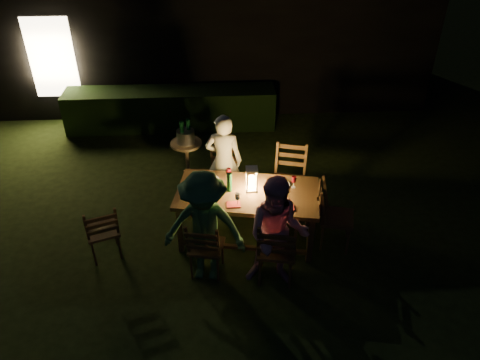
{
  "coord_description": "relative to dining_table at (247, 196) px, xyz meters",
  "views": [
    {
      "loc": [
        0.41,
        -5.03,
        4.5
      ],
      "look_at": [
        0.72,
        0.42,
        0.84
      ],
      "focal_mm": 35.0,
      "sensor_mm": 36.0,
      "label": 1
    }
  ],
  "objects": [
    {
      "name": "napkin_right",
      "position": [
        0.49,
        -0.39,
        0.09
      ],
      "size": [
        0.18,
        0.14,
        0.01
      ],
      "primitive_type": "cube",
      "color": "red",
      "rests_on": "dining_table"
    },
    {
      "name": "wineglass_e",
      "position": [
        -0.15,
        -0.28,
        0.17
      ],
      "size": [
        0.06,
        0.06,
        0.18
      ],
      "primitive_type": null,
      "color": "silver",
      "rests_on": "dining_table"
    },
    {
      "name": "chair_near_left",
      "position": [
        -0.58,
        -0.68,
        -0.44
      ],
      "size": [
        0.51,
        0.54,
        0.95
      ],
      "rotation": [
        0.0,
        0.0,
        -0.21
      ],
      "color": "#55321C",
      "rests_on": "ground"
    },
    {
      "name": "dining_table",
      "position": [
        0.0,
        0.0,
        0.0
      ],
      "size": [
        2.07,
        1.28,
        0.81
      ],
      "rotation": [
        0.0,
        0.0,
        -0.17
      ],
      "color": "#55321C",
      "rests_on": "ground"
    },
    {
      "name": "garden_envelope",
      "position": [
        -0.82,
        5.98,
        0.85
      ],
      "size": [
        40.0,
        40.0,
        3.2
      ],
      "color": "black",
      "rests_on": "ground"
    },
    {
      "name": "plate_near_left",
      "position": [
        -0.58,
        -0.12,
        0.09
      ],
      "size": [
        0.25,
        0.25,
        0.01
      ],
      "primitive_type": "cylinder",
      "color": "white",
      "rests_on": "dining_table"
    },
    {
      "name": "chair_spare",
      "position": [
        -1.97,
        -0.28,
        -0.44
      ],
      "size": [
        0.55,
        0.57,
        0.94
      ],
      "rotation": [
        0.0,
        0.0,
        0.35
      ],
      "color": "#55321C",
      "rests_on": "ground"
    },
    {
      "name": "ice_bucket",
      "position": [
        -0.91,
        1.61,
        0.09
      ],
      "size": [
        0.3,
        0.3,
        0.22
      ],
      "primitive_type": "cylinder",
      "color": "#A5A8AD",
      "rests_on": "side_table"
    },
    {
      "name": "chair_far_right",
      "position": [
        0.68,
        0.67,
        -0.4
      ],
      "size": [
        0.6,
        0.62,
        1.08
      ],
      "rotation": [
        0.0,
        0.0,
        2.88
      ],
      "color": "#55321C",
      "rests_on": "ground"
    },
    {
      "name": "bottle_bucket_a",
      "position": [
        -0.96,
        1.57,
        0.14
      ],
      "size": [
        0.07,
        0.07,
        0.32
      ],
      "primitive_type": "cylinder",
      "color": "#0F471E",
      "rests_on": "side_table"
    },
    {
      "name": "lantern",
      "position": [
        0.06,
        0.04,
        0.24
      ],
      "size": [
        0.16,
        0.16,
        0.35
      ],
      "color": "white",
      "rests_on": "dining_table"
    },
    {
      "name": "plate_far_left",
      "position": [
        -0.5,
        0.31,
        0.09
      ],
      "size": [
        0.25,
        0.25,
        0.01
      ],
      "primitive_type": "cylinder",
      "color": "white",
      "rests_on": "dining_table"
    },
    {
      "name": "person_house_side",
      "position": [
        -0.3,
        0.89,
        0.04
      ],
      "size": [
        0.62,
        0.46,
        1.54
      ],
      "primitive_type": "imported",
      "rotation": [
        0.0,
        0.0,
        2.97
      ],
      "color": "beige",
      "rests_on": "ground"
    },
    {
      "name": "wineglass_c",
      "position": [
        0.25,
        -0.33,
        0.17
      ],
      "size": [
        0.06,
        0.06,
        0.18
      ],
      "primitive_type": null,
      "color": "#59070F",
      "rests_on": "dining_table"
    },
    {
      "name": "chair_near_right",
      "position": [
        0.31,
        -0.84,
        -0.41
      ],
      "size": [
        0.56,
        0.58,
        1.06
      ],
      "rotation": [
        0.0,
        0.0,
        -0.18
      ],
      "color": "#55321C",
      "rests_on": "ground"
    },
    {
      "name": "chair_end",
      "position": [
        1.21,
        -0.21,
        -0.42
      ],
      "size": [
        0.59,
        0.57,
        1.03
      ],
      "rotation": [
        0.0,
        0.0,
        -1.83
      ],
      "color": "#55321C",
      "rests_on": "ground"
    },
    {
      "name": "person_opp_right",
      "position": [
        0.3,
        -0.89,
        0.06
      ],
      "size": [
        0.86,
        0.72,
        1.58
      ],
      "primitive_type": "imported",
      "rotation": [
        0.0,
        0.0,
        -0.17
      ],
      "color": "#CC8CA3",
      "rests_on": "ground"
    },
    {
      "name": "chair_far_left",
      "position": [
        -0.31,
        0.84,
        -0.44
      ],
      "size": [
        0.46,
        0.49,
        0.94
      ],
      "rotation": [
        0.0,
        0.0,
        3.05
      ],
      "color": "#55321C",
      "rests_on": "ground"
    },
    {
      "name": "plate_near_right",
      "position": [
        0.41,
        -0.29,
        0.09
      ],
      "size": [
        0.25,
        0.25,
        0.01
      ],
      "primitive_type": "cylinder",
      "color": "white",
      "rests_on": "dining_table"
    },
    {
      "name": "person_opp_left",
      "position": [
        -0.59,
        -0.73,
        0.07
      ],
      "size": [
        1.11,
        0.76,
        1.59
      ],
      "primitive_type": "imported",
      "rotation": [
        0.0,
        0.0,
        -0.17
      ],
      "color": "#38703E",
      "rests_on": "ground"
    },
    {
      "name": "bottle_bucket_b",
      "position": [
        -0.86,
        1.65,
        0.14
      ],
      "size": [
        0.07,
        0.07,
        0.32
      ],
      "primitive_type": "cylinder",
      "color": "#0F471E",
      "rests_on": "side_table"
    },
    {
      "name": "napkin_left",
      "position": [
        -0.2,
        -0.29,
        0.09
      ],
      "size": [
        0.18,
        0.14,
        0.01
      ],
      "primitive_type": "cube",
      "color": "red",
      "rests_on": "dining_table"
    },
    {
      "name": "wineglass_d",
      "position": [
        0.64,
        0.07,
        0.17
      ],
      "size": [
        0.06,
        0.06,
        0.18
      ],
      "primitive_type": null,
      "color": "#59070F",
      "rests_on": "dining_table"
    },
    {
      "name": "wineglass_b",
      "position": [
        -0.73,
        0.01,
        0.17
      ],
      "size": [
        0.06,
        0.06,
        0.18
      ],
      "primitive_type": null,
      "color": "#59070F",
      "rests_on": "dining_table"
    },
    {
      "name": "side_table",
      "position": [
        -0.91,
        1.61,
        -0.11
      ],
      "size": [
        0.52,
        0.52,
        0.7
      ],
      "color": "olive",
      "rests_on": "ground"
    },
    {
      "name": "phone",
      "position": [
        -0.66,
        -0.19,
        0.08
      ],
      "size": [
        0.14,
        0.07,
        0.01
      ],
      "primitive_type": "cube",
      "color": "black",
      "rests_on": "dining_table"
    },
    {
      "name": "plate_far_right",
      "position": [
        0.48,
        0.14,
        0.09
      ],
      "size": [
        0.25,
        0.25,
        0.01
      ],
      "primitive_type": "cylinder",
      "color": "white",
      "rests_on": "dining_table"
    },
    {
      "name": "bottle_table",
      "position": [
        -0.25,
        0.04,
        0.22
      ],
      "size": [
        0.07,
        0.07,
        0.28
      ],
      "primitive_type": "cylinder",
      "color": "#0F471E",
      "rests_on": "dining_table"
    },
    {
      "name": "wineglass_a",
      "position": [
        -0.25,
        0.33,
        0.17
      ],
      "size": [
        0.06,
        0.06,
        0.18
      ],
      "primitive_type": null,
      "color": "#59070F",
      "rests_on": "dining_table"
    }
  ]
}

